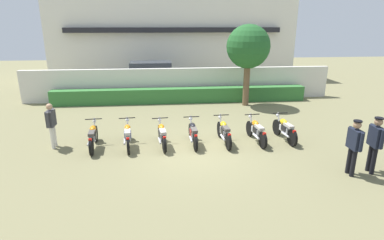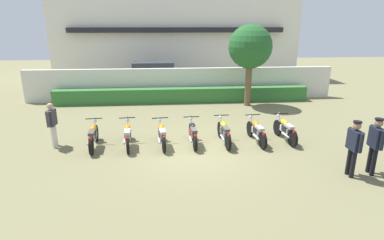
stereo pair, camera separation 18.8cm
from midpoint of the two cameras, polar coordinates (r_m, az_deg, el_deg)
ground at (r=11.03m, az=0.01°, el=-5.71°), size 60.00×60.00×0.00m
building at (r=26.90m, az=-3.78°, el=15.90°), size 18.79×6.50×7.32m
compound_wall at (r=18.27m, az=-2.51°, el=6.62°), size 17.85×0.30×1.85m
hedge_row at (r=17.69m, az=-2.35°, el=4.57°), size 14.28×0.70×0.83m
parked_car at (r=21.18m, az=-7.38°, el=8.01°), size 4.52×2.12×1.89m
tree_near_inspector at (r=16.92m, az=9.98°, el=13.03°), size 2.29×2.29×4.31m
motorcycle_in_row_0 at (r=11.70m, az=-18.17°, el=-2.85°), size 0.60×1.92×0.97m
motorcycle_in_row_1 at (r=11.51m, az=-12.19°, el=-2.72°), size 0.60×1.95×0.96m
motorcycle_in_row_2 at (r=11.36m, az=-6.03°, el=-2.67°), size 0.60×1.82×0.96m
motorcycle_in_row_3 at (r=11.46m, az=-0.29°, el=-2.40°), size 0.60×1.82×0.96m
motorcycle_in_row_4 at (r=11.64m, az=5.44°, el=-2.13°), size 0.60×1.97×0.97m
motorcycle_in_row_5 at (r=11.93m, az=11.28°, el=-1.92°), size 0.60×1.93×0.96m
motorcycle_in_row_6 at (r=12.36m, az=16.26°, el=-1.58°), size 0.60×1.87×0.97m
inspector_person at (r=12.14m, az=-24.86°, el=-0.34°), size 0.22×0.67×1.64m
officer_0 at (r=10.11m, az=27.21°, el=-3.81°), size 0.24×0.67×1.69m
officer_1 at (r=10.55m, az=30.19°, el=-3.25°), size 0.27×0.68×1.74m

